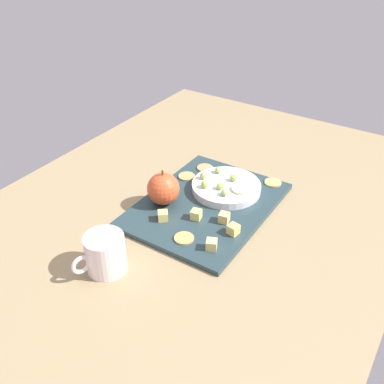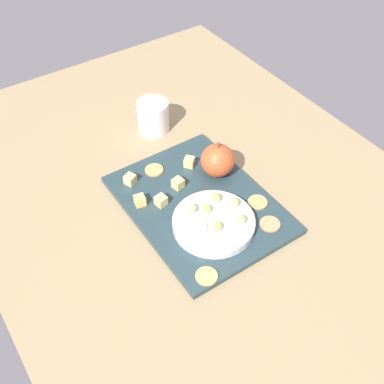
# 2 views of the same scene
# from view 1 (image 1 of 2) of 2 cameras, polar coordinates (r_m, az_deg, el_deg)

# --- Properties ---
(table) EXTENTS (1.30, 0.92, 0.04)m
(table) POSITION_cam_1_polar(r_m,az_deg,el_deg) (1.05, 0.21, -3.34)
(table) COLOR #8B7755
(table) RESTS_ON ground
(platter) EXTENTS (0.37, 0.28, 0.01)m
(platter) POSITION_cam_1_polar(r_m,az_deg,el_deg) (1.05, 1.88, -1.70)
(platter) COLOR #25383D
(platter) RESTS_ON table
(serving_dish) EXTENTS (0.17, 0.17, 0.02)m
(serving_dish) POSITION_cam_1_polar(r_m,az_deg,el_deg) (1.09, 4.43, 0.62)
(serving_dish) COLOR silver
(serving_dish) RESTS_ON platter
(apple_whole) EXTENTS (0.08, 0.08, 0.08)m
(apple_whole) POSITION_cam_1_polar(r_m,az_deg,el_deg) (1.03, -3.72, 0.41)
(apple_whole) COLOR #C64C27
(apple_whole) RESTS_ON platter
(apple_stem) EXTENTS (0.00, 0.01, 0.01)m
(apple_stem) POSITION_cam_1_polar(r_m,az_deg,el_deg) (1.01, -3.81, 2.52)
(apple_stem) COLOR brown
(apple_stem) RESTS_ON apple_whole
(cheese_cube_0) EXTENTS (0.03, 0.03, 0.02)m
(cheese_cube_0) POSITION_cam_1_polar(r_m,az_deg,el_deg) (0.99, 0.54, -2.91)
(cheese_cube_0) COLOR #E1D372
(cheese_cube_0) RESTS_ON platter
(cheese_cube_1) EXTENTS (0.03, 0.03, 0.02)m
(cheese_cube_1) POSITION_cam_1_polar(r_m,az_deg,el_deg) (0.95, 5.34, -4.80)
(cheese_cube_1) COLOR #EACD67
(cheese_cube_1) RESTS_ON platter
(cheese_cube_2) EXTENTS (0.03, 0.03, 0.02)m
(cheese_cube_2) POSITION_cam_1_polar(r_m,az_deg,el_deg) (0.99, -3.76, -3.07)
(cheese_cube_2) COLOR #E6D071
(cheese_cube_2) RESTS_ON platter
(cheese_cube_3) EXTENTS (0.03, 0.03, 0.02)m
(cheese_cube_3) POSITION_cam_1_polar(r_m,az_deg,el_deg) (0.91, 2.53, -6.77)
(cheese_cube_3) COLOR #E8CB79
(cheese_cube_3) RESTS_ON platter
(cheese_cube_4) EXTENTS (0.03, 0.03, 0.02)m
(cheese_cube_4) POSITION_cam_1_polar(r_m,az_deg,el_deg) (0.98, 4.15, -3.31)
(cheese_cube_4) COLOR #ECC778
(cheese_cube_4) RESTS_ON platter
(cracker_0) EXTENTS (0.04, 0.04, 0.00)m
(cracker_0) POSITION_cam_1_polar(r_m,az_deg,el_deg) (1.14, -0.70, 2.04)
(cracker_0) COLOR tan
(cracker_0) RESTS_ON platter
(cracker_1) EXTENTS (0.04, 0.04, 0.00)m
(cracker_1) POSITION_cam_1_polar(r_m,az_deg,el_deg) (0.94, -1.03, -5.97)
(cracker_1) COLOR tan
(cracker_1) RESTS_ON platter
(cracker_2) EXTENTS (0.04, 0.04, 0.00)m
(cracker_2) POSITION_cam_1_polar(r_m,az_deg,el_deg) (1.18, 1.69, 3.11)
(cracker_2) COLOR tan
(cracker_2) RESTS_ON platter
(cracker_3) EXTENTS (0.04, 0.04, 0.00)m
(cracker_3) POSITION_cam_1_polar(r_m,az_deg,el_deg) (1.14, 10.37, 1.21)
(cracker_3) COLOR tan
(cracker_3) RESTS_ON platter
(grape_0) EXTENTS (0.02, 0.02, 0.02)m
(grape_0) POSITION_cam_1_polar(r_m,az_deg,el_deg) (1.09, 5.38, 1.85)
(grape_0) COLOR #91C24B
(grape_0) RESTS_ON serving_dish
(grape_1) EXTENTS (0.02, 0.02, 0.02)m
(grape_1) POSITION_cam_1_polar(r_m,az_deg,el_deg) (1.04, 4.24, -0.05)
(grape_1) COLOR #88B262
(grape_1) RESTS_ON serving_dish
(grape_2) EXTENTS (0.02, 0.02, 0.02)m
(grape_2) POSITION_cam_1_polar(r_m,az_deg,el_deg) (1.12, 3.42, 2.87)
(grape_2) COLOR #98BC60
(grape_2) RESTS_ON serving_dish
(grape_3) EXTENTS (0.02, 0.02, 0.02)m
(grape_3) POSITION_cam_1_polar(r_m,az_deg,el_deg) (1.06, 3.65, 0.77)
(grape_3) COLOR #98C24B
(grape_3) RESTS_ON serving_dish
(grape_4) EXTENTS (0.02, 0.02, 0.02)m
(grape_4) POSITION_cam_1_polar(r_m,az_deg,el_deg) (1.10, 1.52, 2.15)
(grape_4) COLOR #9FBA5F
(grape_4) RESTS_ON serving_dish
(grape_5) EXTENTS (0.02, 0.02, 0.02)m
(grape_5) POSITION_cam_1_polar(r_m,az_deg,el_deg) (1.06, 1.67, 1.02)
(grape_5) COLOR #93B74A
(grape_5) RESTS_ON serving_dish
(apple_slice_0) EXTENTS (0.05, 0.05, 0.01)m
(apple_slice_0) POSITION_cam_1_polar(r_m,az_deg,el_deg) (1.06, 6.39, 0.40)
(apple_slice_0) COLOR beige
(apple_slice_0) RESTS_ON serving_dish
(cup) EXTENTS (0.11, 0.08, 0.08)m
(cup) POSITION_cam_1_polar(r_m,az_deg,el_deg) (0.88, -11.16, -7.77)
(cup) COLOR silver
(cup) RESTS_ON table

